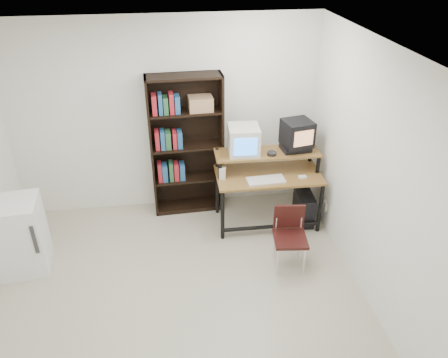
{
  "coord_description": "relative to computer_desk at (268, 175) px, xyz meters",
  "views": [
    {
      "loc": [
        0.01,
        -3.37,
        3.47
      ],
      "look_at": [
        0.64,
        1.1,
        0.84
      ],
      "focal_mm": 35.0,
      "sensor_mm": 36.0,
      "label": 1
    }
  ],
  "objects": [
    {
      "name": "crt_tv",
      "position": [
        0.38,
        0.12,
        0.51
      ],
      "size": [
        0.41,
        0.4,
        0.33
      ],
      "rotation": [
        0.0,
        0.0,
        0.2
      ],
      "color": "black",
      "rests_on": "vcr"
    },
    {
      "name": "mousepad",
      "position": [
        0.38,
        -0.17,
        0.02
      ],
      "size": [
        0.24,
        0.21,
        0.01
      ],
      "primitive_type": "cube",
      "rotation": [
        0.0,
        0.0,
        -0.15
      ],
      "color": "black",
      "rests_on": "computer_desk"
    },
    {
      "name": "right_wall",
      "position": [
        0.75,
        -1.36,
        0.6
      ],
      "size": [
        0.01,
        4.0,
        2.6
      ],
      "primitive_type": "cube",
      "color": "white",
      "rests_on": "floor"
    },
    {
      "name": "computer_desk",
      "position": [
        0.0,
        0.0,
        0.0
      ],
      "size": [
        1.35,
        0.69,
        0.98
      ],
      "rotation": [
        0.0,
        0.0,
        -0.02
      ],
      "color": "brown",
      "rests_on": "floor"
    },
    {
      "name": "desk_speaker",
      "position": [
        -0.6,
        -0.06,
        0.1
      ],
      "size": [
        0.09,
        0.09,
        0.17
      ],
      "primitive_type": "cube",
      "rotation": [
        0.0,
        0.0,
        -0.22
      ],
      "color": "beige",
      "rests_on": "computer_desk"
    },
    {
      "name": "wall_outlet",
      "position": [
        0.74,
        -0.21,
        -0.4
      ],
      "size": [
        0.02,
        0.08,
        0.12
      ],
      "primitive_type": "cube",
      "color": "beige",
      "rests_on": "right_wall"
    },
    {
      "name": "ceiling",
      "position": [
        -1.25,
        -1.36,
        1.9
      ],
      "size": [
        4.0,
        4.0,
        0.01
      ],
      "primitive_type": "cube",
      "color": "white",
      "rests_on": "back_wall"
    },
    {
      "name": "bookshelf",
      "position": [
        -1.01,
        0.5,
        0.27
      ],
      "size": [
        0.97,
        0.36,
        1.91
      ],
      "rotation": [
        0.0,
        0.0,
        0.04
      ],
      "color": "black",
      "rests_on": "floor"
    },
    {
      "name": "back_wall",
      "position": [
        -1.25,
        0.64,
        0.6
      ],
      "size": [
        4.0,
        0.01,
        2.6
      ],
      "primitive_type": "cube",
      "color": "white",
      "rests_on": "floor"
    },
    {
      "name": "school_chair",
      "position": [
        0.06,
        -0.88,
        -0.25
      ],
      "size": [
        0.41,
        0.41,
        0.74
      ],
      "rotation": [
        0.0,
        0.0,
        -0.11
      ],
      "color": "black",
      "rests_on": "floor"
    },
    {
      "name": "mouse",
      "position": [
        0.4,
        -0.18,
        0.04
      ],
      "size": [
        0.1,
        0.07,
        0.03
      ],
      "primitive_type": "cube",
      "rotation": [
        0.0,
        0.0,
        0.05
      ],
      "color": "white",
      "rests_on": "mousepad"
    },
    {
      "name": "keyboard",
      "position": [
        -0.07,
        -0.19,
        0.04
      ],
      "size": [
        0.48,
        0.24,
        0.03
      ],
      "primitive_type": "cube",
      "rotation": [
        0.0,
        0.0,
        0.06
      ],
      "color": "beige",
      "rests_on": "computer_desk"
    },
    {
      "name": "crt_monitor",
      "position": [
        -0.3,
        0.14,
        0.45
      ],
      "size": [
        0.4,
        0.41,
        0.36
      ],
      "rotation": [
        0.0,
        0.0,
        -0.06
      ],
      "color": "beige",
      "rests_on": "computer_desk"
    },
    {
      "name": "cd_spindle",
      "position": [
        0.04,
        0.02,
        0.29
      ],
      "size": [
        0.15,
        0.15,
        0.05
      ],
      "primitive_type": "cylinder",
      "rotation": [
        0.0,
        0.0,
        -0.27
      ],
      "color": "#26262B",
      "rests_on": "computer_desk"
    },
    {
      "name": "pc_tower",
      "position": [
        0.5,
        -0.07,
        -0.49
      ],
      "size": [
        0.23,
        0.46,
        0.42
      ],
      "primitive_type": "cube",
      "rotation": [
        0.0,
        0.0,
        -0.06
      ],
      "color": "black",
      "rests_on": "floor"
    },
    {
      "name": "mini_fridge",
      "position": [
        -2.97,
        -0.52,
        -0.26
      ],
      "size": [
        0.57,
        0.57,
        0.89
      ],
      "rotation": [
        0.0,
        0.0,
        0.09
      ],
      "color": "white",
      "rests_on": "floor"
    },
    {
      "name": "floor",
      "position": [
        -1.25,
        -1.36,
        -0.71
      ],
      "size": [
        4.0,
        4.0,
        0.01
      ],
      "primitive_type": "cube",
      "color": "beige",
      "rests_on": "ground"
    },
    {
      "name": "vcr",
      "position": [
        0.37,
        0.12,
        0.31
      ],
      "size": [
        0.38,
        0.29,
        0.08
      ],
      "primitive_type": "cube",
      "rotation": [
        0.0,
        0.0,
        0.09
      ],
      "color": "black",
      "rests_on": "computer_desk"
    }
  ]
}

